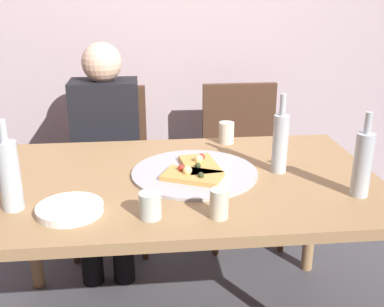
# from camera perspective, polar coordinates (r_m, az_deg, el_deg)

# --- Properties ---
(back_wall) EXTENTS (6.00, 0.10, 2.60)m
(back_wall) POSITION_cam_1_polar(r_m,az_deg,el_deg) (2.97, -3.58, 17.38)
(back_wall) COLOR #B29EA3
(back_wall) RESTS_ON ground_plane
(dining_table) EXTENTS (1.53, 0.94, 0.74)m
(dining_table) POSITION_cam_1_polar(r_m,az_deg,el_deg) (1.82, -1.28, -5.15)
(dining_table) COLOR #99754C
(dining_table) RESTS_ON ground_plane
(pizza_tray) EXTENTS (0.50, 0.50, 0.01)m
(pizza_tray) POSITION_cam_1_polar(r_m,az_deg,el_deg) (1.82, 0.33, -2.39)
(pizza_tray) COLOR #ADADB2
(pizza_tray) RESTS_ON dining_table
(pizza_slice_last) EXTENTS (0.25, 0.21, 0.05)m
(pizza_slice_last) POSITION_cam_1_polar(r_m,az_deg,el_deg) (1.75, -0.02, -2.70)
(pizza_slice_last) COLOR tan
(pizza_slice_last) RESTS_ON pizza_tray
(pizza_slice_extra) EXTENTS (0.16, 0.24, 0.05)m
(pizza_slice_extra) POSITION_cam_1_polar(r_m,az_deg,el_deg) (1.85, 0.99, -1.39)
(pizza_slice_extra) COLOR tan
(pizza_slice_extra) RESTS_ON pizza_tray
(wine_bottle) EXTENTS (0.06, 0.06, 0.32)m
(wine_bottle) POSITION_cam_1_polar(r_m,az_deg,el_deg) (1.83, 10.91, 1.40)
(wine_bottle) COLOR #B2BCC1
(wine_bottle) RESTS_ON dining_table
(beer_bottle) EXTENTS (0.06, 0.06, 0.31)m
(beer_bottle) POSITION_cam_1_polar(r_m,az_deg,el_deg) (1.70, 20.43, -1.14)
(beer_bottle) COLOR #B2BCC1
(beer_bottle) RESTS_ON dining_table
(water_bottle) EXTENTS (0.07, 0.07, 0.31)m
(water_bottle) POSITION_cam_1_polar(r_m,az_deg,el_deg) (1.61, -21.75, -2.42)
(water_bottle) COLOR #B2BCC1
(water_bottle) RESTS_ON dining_table
(tumbler_near) EXTENTS (0.06, 0.06, 0.10)m
(tumbler_near) POSITION_cam_1_polar(r_m,az_deg,el_deg) (1.47, 3.39, -6.24)
(tumbler_near) COLOR beige
(tumbler_near) RESTS_ON dining_table
(tumbler_far) EXTENTS (0.07, 0.07, 0.09)m
(tumbler_far) POSITION_cam_1_polar(r_m,az_deg,el_deg) (1.48, -5.21, -6.43)
(tumbler_far) COLOR #B7C6BC
(tumbler_far) RESTS_ON dining_table
(wine_glass) EXTENTS (0.07, 0.07, 0.10)m
(wine_glass) POSITION_cam_1_polar(r_m,az_deg,el_deg) (2.16, 4.29, 2.59)
(wine_glass) COLOR beige
(wine_glass) RESTS_ON dining_table
(plate_stack) EXTENTS (0.22, 0.22, 0.03)m
(plate_stack) POSITION_cam_1_polar(r_m,az_deg,el_deg) (1.57, -14.92, -6.69)
(plate_stack) COLOR white
(plate_stack) RESTS_ON dining_table
(table_knife) EXTENTS (0.08, 0.22, 0.01)m
(table_knife) POSITION_cam_1_polar(r_m,az_deg,el_deg) (2.12, 10.75, 0.58)
(table_knife) COLOR #B7B7BC
(table_knife) RESTS_ON dining_table
(chair_left) EXTENTS (0.44, 0.44, 0.90)m
(chair_left) POSITION_cam_1_polar(r_m,az_deg,el_deg) (2.69, -10.26, -0.44)
(chair_left) COLOR #472D1E
(chair_left) RESTS_ON ground_plane
(chair_right) EXTENTS (0.44, 0.44, 0.90)m
(chair_right) POSITION_cam_1_polar(r_m,az_deg,el_deg) (2.73, 6.21, 0.15)
(chair_right) COLOR #472D1E
(chair_right) RESTS_ON ground_plane
(guest_in_sweater) EXTENTS (0.36, 0.56, 1.17)m
(guest_in_sweater) POSITION_cam_1_polar(r_m,az_deg,el_deg) (2.50, -10.67, 1.09)
(guest_in_sweater) COLOR black
(guest_in_sweater) RESTS_ON ground_plane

